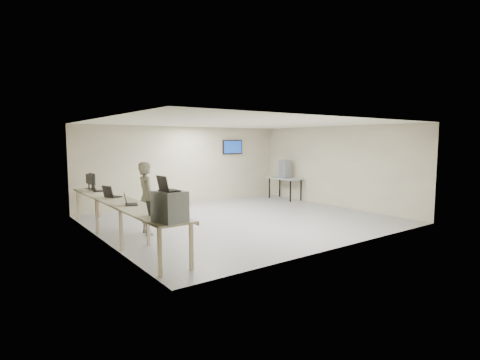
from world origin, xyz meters
TOP-DOWN VIEW (x-y plane):
  - room at (0.03, 0.06)m, footprint 8.01×7.01m
  - workbench at (-3.59, 0.00)m, footprint 0.76×6.00m
  - equipment_box at (-3.65, -2.75)m, footprint 0.53×0.58m
  - laptop_on_box at (-3.70, -2.75)m, footprint 0.31×0.37m
  - laptop_0 at (-3.62, -2.13)m, footprint 0.39×0.42m
  - laptop_1 at (-3.64, -0.68)m, footprint 0.39×0.42m
  - laptop_2 at (-3.60, 0.68)m, footprint 0.42×0.45m
  - laptop_3 at (-3.60, 2.00)m, footprint 0.30×0.36m
  - monitor_near at (-3.60, 2.39)m, footprint 0.22×0.48m
  - monitor_far at (-3.60, 2.75)m, footprint 0.19×0.43m
  - soldier at (-2.93, 0.08)m, footprint 0.49×0.69m
  - side_table at (3.60, 2.14)m, footprint 0.66×1.41m
  - storage_bins at (3.58, 2.14)m, footprint 0.34×0.38m

SIDE VIEW (x-z plane):
  - side_table at x=3.60m, z-range 0.35..1.19m
  - workbench at x=-3.59m, z-range 0.38..1.28m
  - soldier at x=-2.93m, z-range 0.00..1.79m
  - laptop_3 at x=-3.60m, z-range 0.84..1.10m
  - laptop_0 at x=-3.62m, z-range 0.83..1.11m
  - laptop_1 at x=-3.64m, z-range 0.83..1.11m
  - laptop_2 at x=-3.60m, z-range 0.83..1.12m
  - monitor_far at x=-3.60m, z-range 0.94..1.37m
  - equipment_box at x=-3.65m, z-range 0.90..1.43m
  - monitor_near at x=-3.60m, z-range 0.95..1.43m
  - storage_bins at x=3.58m, z-range 0.84..1.56m
  - room at x=0.03m, z-range 0.01..2.82m
  - laptop_on_box at x=-3.70m, z-range 1.37..1.64m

